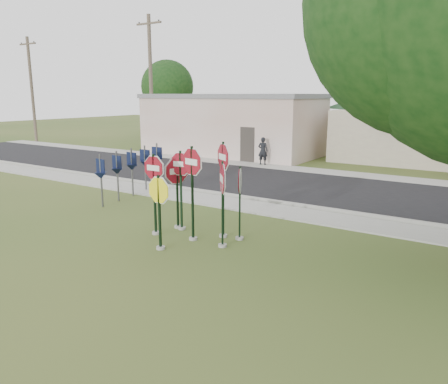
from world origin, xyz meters
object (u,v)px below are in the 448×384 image
Objects in this scene: stop_sign_left at (154,184)px; utility_pole_near at (151,83)px; pedestrian at (263,151)px; stop_sign_center at (192,179)px; stop_sign_yellow at (159,204)px.

utility_pole_near reaches higher than stop_sign_left.
stop_sign_left is 0.27× the size of utility_pole_near.
utility_pole_near is 5.80× the size of pedestrian.
stop_sign_center is 1.32× the size of stop_sign_yellow.
stop_sign_center reaches higher than stop_sign_yellow.
stop_sign_left is 13.90m from pedestrian.
stop_sign_left is at bearing 137.24° from stop_sign_yellow.
pedestrian is (-4.84, 13.22, -0.92)m from stop_sign_center.
utility_pole_near is 10.23m from pedestrian.
pedestrian is at bearing -4.10° from utility_pole_near.
stop_sign_yellow is at bearing -42.76° from stop_sign_left.
utility_pole_near is at bearing 132.84° from stop_sign_yellow.
stop_sign_yellow is 1.39m from stop_sign_left.
stop_sign_left is at bearing -47.47° from utility_pole_near.
stop_sign_yellow reaches higher than pedestrian.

